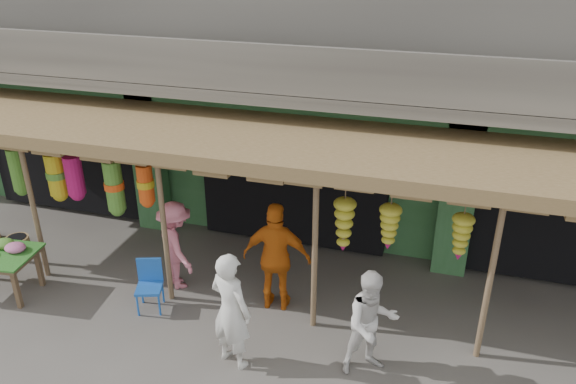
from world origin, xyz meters
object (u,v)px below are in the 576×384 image
(person_vendor, at_px, (277,257))
(person_shopper, at_px, (176,245))
(person_front, at_px, (231,310))
(person_right, at_px, (372,323))
(blue_chair, at_px, (150,282))

(person_vendor, xyz_separation_m, person_shopper, (-1.85, 0.10, -0.15))
(person_front, bearing_deg, person_right, -147.64)
(blue_chair, height_order, person_vendor, person_vendor)
(person_front, height_order, person_vendor, person_vendor)
(person_right, distance_m, person_vendor, 1.99)
(person_front, distance_m, person_vendor, 1.46)
(person_shopper, bearing_deg, person_front, 178.89)
(person_front, xyz_separation_m, person_right, (1.92, 0.41, -0.11))
(person_front, relative_size, person_right, 1.13)
(person_vendor, bearing_deg, person_front, 76.52)
(blue_chair, bearing_deg, person_vendor, -2.11)
(blue_chair, xyz_separation_m, person_shopper, (0.16, 0.69, 0.33))
(person_right, relative_size, person_shopper, 1.00)
(person_front, distance_m, person_shopper, 2.24)
(person_right, bearing_deg, person_front, 161.54)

